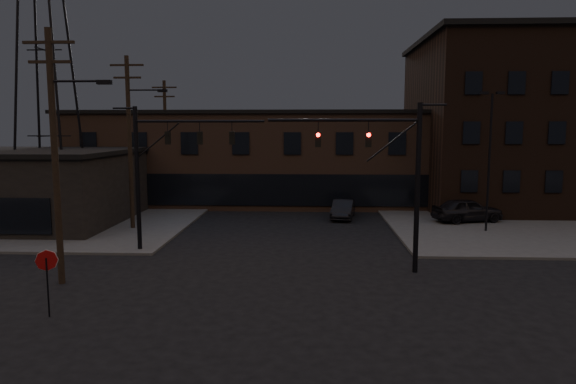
% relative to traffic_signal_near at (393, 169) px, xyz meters
% --- Properties ---
extents(ground, '(140.00, 140.00, 0.00)m').
position_rel_traffic_signal_near_xyz_m(ground, '(-5.36, -4.50, -4.93)').
color(ground, black).
rests_on(ground, ground).
extents(sidewalk_ne, '(30.00, 30.00, 0.15)m').
position_rel_traffic_signal_near_xyz_m(sidewalk_ne, '(16.64, 17.50, -4.86)').
color(sidewalk_ne, '#474744').
rests_on(sidewalk_ne, ground).
extents(sidewalk_nw, '(30.00, 30.00, 0.15)m').
position_rel_traffic_signal_near_xyz_m(sidewalk_nw, '(-27.36, 17.50, -4.86)').
color(sidewalk_nw, '#474744').
rests_on(sidewalk_nw, ground).
extents(building_row, '(40.00, 12.00, 8.00)m').
position_rel_traffic_signal_near_xyz_m(building_row, '(-5.36, 23.50, -0.93)').
color(building_row, brown).
rests_on(building_row, ground).
extents(building_right, '(22.00, 16.00, 14.00)m').
position_rel_traffic_signal_near_xyz_m(building_right, '(16.64, 21.50, 2.07)').
color(building_right, black).
rests_on(building_right, ground).
extents(building_left, '(16.00, 12.00, 5.00)m').
position_rel_traffic_signal_near_xyz_m(building_left, '(-25.36, 11.50, -2.43)').
color(building_left, black).
rests_on(building_left, ground).
extents(traffic_signal_near, '(7.12, 0.24, 8.00)m').
position_rel_traffic_signal_near_xyz_m(traffic_signal_near, '(0.00, 0.00, 0.00)').
color(traffic_signal_near, black).
rests_on(traffic_signal_near, ground).
extents(traffic_signal_far, '(7.12, 0.24, 8.00)m').
position_rel_traffic_signal_near_xyz_m(traffic_signal_far, '(-12.07, 3.50, 0.08)').
color(traffic_signal_far, black).
rests_on(traffic_signal_far, ground).
extents(stop_sign, '(0.72, 0.33, 2.48)m').
position_rel_traffic_signal_near_xyz_m(stop_sign, '(-13.36, -6.49, -3.09)').
color(stop_sign, black).
rests_on(stop_sign, ground).
extents(utility_pole_near, '(3.70, 0.28, 11.00)m').
position_rel_traffic_signal_near_xyz_m(utility_pole_near, '(-14.79, -2.50, 0.94)').
color(utility_pole_near, black).
rests_on(utility_pole_near, ground).
extents(utility_pole_mid, '(3.70, 0.28, 11.50)m').
position_rel_traffic_signal_near_xyz_m(utility_pole_mid, '(-15.79, 9.50, 1.19)').
color(utility_pole_mid, black).
rests_on(utility_pole_mid, ground).
extents(utility_pole_far, '(2.20, 0.28, 11.00)m').
position_rel_traffic_signal_near_xyz_m(utility_pole_far, '(-16.86, 21.50, 0.85)').
color(utility_pole_far, black).
rests_on(utility_pole_far, ground).
extents(transmission_tower, '(7.00, 7.00, 25.00)m').
position_rel_traffic_signal_near_xyz_m(transmission_tower, '(-23.36, 13.50, 7.57)').
color(transmission_tower, black).
rests_on(transmission_tower, ground).
extents(lot_light_a, '(1.50, 0.28, 9.14)m').
position_rel_traffic_signal_near_xyz_m(lot_light_a, '(7.64, 9.50, 0.58)').
color(lot_light_a, black).
rests_on(lot_light_a, ground).
extents(lot_light_b, '(1.50, 0.28, 9.14)m').
position_rel_traffic_signal_near_xyz_m(lot_light_b, '(13.64, 14.50, 0.58)').
color(lot_light_b, black).
rests_on(lot_light_b, ground).
extents(parked_car_lot_a, '(5.34, 3.22, 1.70)m').
position_rel_traffic_signal_near_xyz_m(parked_car_lot_a, '(7.38, 12.80, -3.93)').
color(parked_car_lot_a, black).
rests_on(parked_car_lot_a, sidewalk_ne).
extents(parked_car_lot_b, '(4.22, 2.14, 1.18)m').
position_rel_traffic_signal_near_xyz_m(parked_car_lot_b, '(8.33, 18.11, -4.19)').
color(parked_car_lot_b, '#BEBDC0').
rests_on(parked_car_lot_b, sidewalk_ne).
extents(car_crossing, '(2.16, 4.50, 1.42)m').
position_rel_traffic_signal_near_xyz_m(car_crossing, '(-1.39, 14.53, -4.22)').
color(car_crossing, black).
rests_on(car_crossing, ground).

